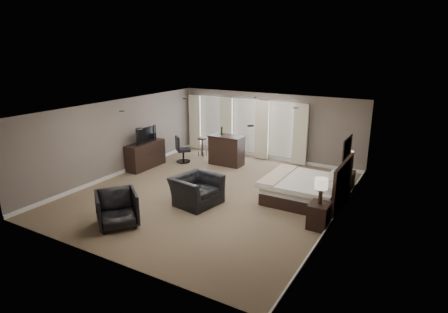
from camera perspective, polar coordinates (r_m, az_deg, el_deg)
The scene contains 16 objects.
room at distance 11.09m, azimuth -1.93°, elevation 0.63°, with size 7.60×8.60×2.64m.
window_bay at distance 15.07m, azimuth 3.10°, elevation 4.49°, with size 5.25×0.20×2.30m.
bed at distance 11.00m, azimuth 12.06°, elevation -3.26°, with size 2.14×2.04×1.36m, color silver.
nightstand_near at distance 9.61m, azimuth 14.26°, elevation -8.71°, with size 0.48×0.58×0.63m, color black.
nightstand_far at distance 12.25m, azimuth 18.06°, elevation -3.53°, with size 0.46×0.56×0.61m, color black.
lamp_near at distance 9.36m, azimuth 14.54°, elevation -5.15°, with size 0.32×0.32×0.65m, color beige.
lamp_far at distance 12.06m, azimuth 18.32°, elevation -0.70°, with size 0.32×0.32×0.65m, color beige.
wall_art at distance 10.43m, azimuth 18.25°, elevation 1.33°, with size 0.04×0.96×0.56m, color slate.
dresser at distance 14.05m, azimuth -11.87°, elevation 0.22°, with size 0.53×1.65×0.96m, color black.
tv at distance 13.91m, azimuth -12.00°, elevation 2.38°, with size 1.00×0.58×0.13m, color black.
armchair_near at distance 10.61m, azimuth -4.19°, elevation -4.40°, with size 1.27×0.82×1.11m, color black.
armchair_far at distance 9.71m, azimuth -16.02°, elevation -7.45°, with size 0.96×0.90×0.98m, color black.
bar_counter at distance 14.08m, azimuth 0.39°, elevation 0.99°, with size 1.30×0.68×1.13m, color black.
bar_stool_left at distance 15.28m, azimuth -3.33°, elevation 1.50°, with size 0.36×0.36×0.77m, color black.
bar_stool_right at distance 13.98m, azimuth 1.24°, elevation 0.13°, with size 0.37×0.37×0.78m, color black.
desk_chair at distance 14.47m, azimuth -6.24°, elevation 1.13°, with size 0.53×0.53×1.04m, color black.
Camera 1 is at (5.65, -9.05, 4.33)m, focal length 30.00 mm.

